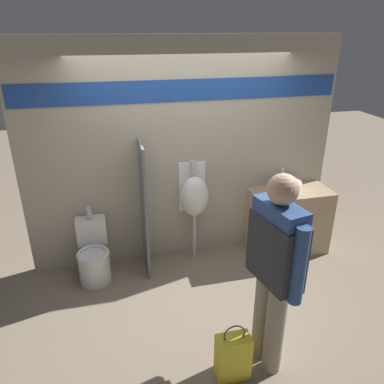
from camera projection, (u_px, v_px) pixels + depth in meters
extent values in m
plane|color=gray|center=(195.00, 277.00, 4.52)|extent=(16.00, 16.00, 0.00)
cube|color=#B2A893|center=(184.00, 155.00, 4.50)|extent=(3.79, 0.06, 2.70)
cube|color=#1E479E|center=(184.00, 90.00, 4.15)|extent=(3.71, 0.01, 0.24)
cube|color=tan|center=(288.00, 221.00, 4.91)|extent=(1.02, 0.50, 0.86)
cylinder|color=white|center=(286.00, 186.00, 4.74)|extent=(0.37, 0.37, 0.11)
cylinder|color=silver|center=(283.00, 173.00, 4.81)|extent=(0.03, 0.03, 0.14)
cube|color=#232328|center=(272.00, 196.00, 4.58)|extent=(0.07, 0.14, 0.01)
cube|color=slate|center=(144.00, 210.00, 4.37)|extent=(0.03, 0.48, 1.61)
cylinder|color=silver|center=(194.00, 236.00, 4.78)|extent=(0.04, 0.04, 0.63)
ellipsoid|color=white|center=(195.00, 197.00, 4.56)|extent=(0.35, 0.27, 0.51)
cube|color=white|center=(192.00, 187.00, 4.65)|extent=(0.33, 0.02, 0.64)
cylinder|color=silver|center=(193.00, 167.00, 4.50)|extent=(0.06, 0.06, 0.16)
cylinder|color=white|center=(95.00, 268.00, 4.38)|extent=(0.36, 0.36, 0.36)
torus|color=white|center=(93.00, 254.00, 4.30)|extent=(0.38, 0.38, 0.04)
cube|color=white|center=(92.00, 230.00, 4.48)|extent=(0.35, 0.16, 0.34)
cylinder|color=silver|center=(89.00, 213.00, 4.36)|extent=(0.06, 0.06, 0.14)
cylinder|color=gray|center=(275.00, 329.00, 3.15)|extent=(0.16, 0.16, 0.88)
cylinder|color=gray|center=(263.00, 316.00, 3.29)|extent=(0.16, 0.16, 0.88)
cube|color=#2D4C84|center=(277.00, 244.00, 2.90)|extent=(0.29, 0.49, 0.69)
cube|color=#2D2D33|center=(276.00, 250.00, 2.92)|extent=(0.32, 0.52, 0.56)
cylinder|color=#2D4C84|center=(299.00, 266.00, 2.70)|extent=(0.11, 0.11, 0.64)
cylinder|color=#2D4C84|center=(258.00, 233.00, 3.13)|extent=(0.11, 0.11, 0.64)
sphere|color=tan|center=(283.00, 189.00, 2.71)|extent=(0.24, 0.24, 0.24)
cube|color=yellow|center=(233.00, 357.00, 3.16)|extent=(0.29, 0.16, 0.42)
torus|color=#4C4742|center=(234.00, 334.00, 3.06)|extent=(0.19, 0.01, 0.19)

